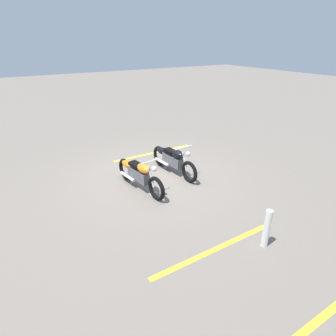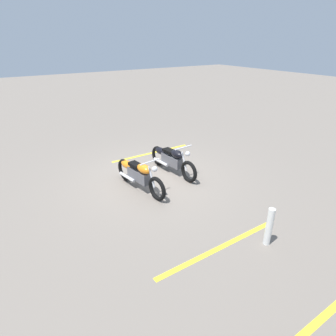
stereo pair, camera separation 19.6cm
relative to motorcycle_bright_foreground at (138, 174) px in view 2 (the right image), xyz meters
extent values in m
plane|color=slate|center=(-0.41, 0.70, -0.46)|extent=(60.00, 60.00, 0.00)
torus|color=black|center=(0.83, 0.12, -0.13)|extent=(0.68, 0.20, 0.67)
torus|color=black|center=(-0.72, -0.10, -0.13)|extent=(0.68, 0.20, 0.67)
cube|color=#59595E|center=(0.01, 0.00, -0.04)|extent=(0.86, 0.33, 0.32)
ellipsoid|color=orange|center=(0.27, 0.04, 0.26)|extent=(0.55, 0.35, 0.24)
ellipsoid|color=orange|center=(-0.56, -0.07, 0.10)|extent=(0.59, 0.31, 0.22)
cube|color=black|center=(-0.12, -0.01, 0.24)|extent=(0.47, 0.30, 0.09)
cylinder|color=silver|center=(0.60, 0.09, 0.13)|extent=(0.27, 0.09, 0.56)
cylinder|color=silver|center=(0.55, 0.08, 0.56)|extent=(0.12, 0.62, 0.04)
sphere|color=silver|center=(0.75, 0.11, 0.42)|extent=(0.15, 0.15, 0.15)
cylinder|color=silver|center=(-0.37, -0.19, -0.20)|extent=(0.71, 0.18, 0.09)
torus|color=black|center=(0.45, 1.45, -0.13)|extent=(0.68, 0.17, 0.67)
torus|color=black|center=(-1.11, 1.32, -0.13)|extent=(0.68, 0.17, 0.67)
cube|color=#59595E|center=(-0.38, 1.38, -0.04)|extent=(0.86, 0.29, 0.32)
ellipsoid|color=black|center=(-0.11, 1.41, 0.26)|extent=(0.54, 0.32, 0.24)
ellipsoid|color=black|center=(-0.95, 1.34, 0.10)|extent=(0.58, 0.29, 0.22)
cube|color=black|center=(-0.51, 1.37, 0.24)|extent=(0.46, 0.28, 0.09)
cylinder|color=silver|center=(0.22, 1.44, 0.13)|extent=(0.27, 0.08, 0.56)
cylinder|color=silver|center=(0.17, 1.43, 0.56)|extent=(0.09, 0.62, 0.04)
sphere|color=silver|center=(0.37, 1.45, 0.42)|extent=(0.15, 0.15, 0.15)
cylinder|color=silver|center=(-0.77, 1.21, -0.20)|extent=(0.71, 0.15, 0.09)
cylinder|color=white|center=(3.61, 1.14, -0.03)|extent=(0.14, 0.14, 0.86)
cube|color=yellow|center=(-2.18, 1.66, -0.46)|extent=(0.14, 3.20, 0.01)
cube|color=yellow|center=(3.18, 0.25, -0.46)|extent=(0.14, 3.20, 0.01)
cube|color=yellow|center=(5.25, 0.29, -0.46)|extent=(0.14, 3.20, 0.01)
camera|label=1|loc=(6.55, -3.00, 3.49)|focal=30.00mm
camera|label=2|loc=(6.45, -3.16, 3.49)|focal=30.00mm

